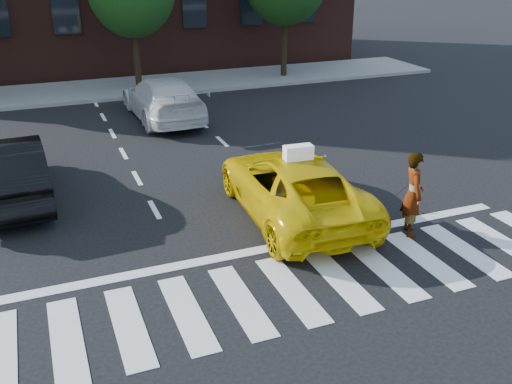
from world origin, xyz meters
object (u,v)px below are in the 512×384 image
at_px(taxi, 293,186).
at_px(white_suv, 163,98).
at_px(woman, 413,194).
at_px(black_sedan, 8,169).
at_px(dog, 358,235).

xyz_separation_m(taxi, white_suv, (-0.93, 9.21, 0.05)).
bearing_deg(white_suv, taxi, 94.06).
distance_m(taxi, woman, 2.71).
relative_size(white_suv, woman, 2.82).
relative_size(black_sedan, woman, 2.54).
distance_m(white_suv, dog, 11.18).
distance_m(black_sedan, woman, 9.71).
height_order(taxi, woman, woman).
bearing_deg(dog, black_sedan, 140.02).
bearing_deg(woman, black_sedan, 77.96).
bearing_deg(black_sedan, woman, 143.79).
bearing_deg(woman, dog, 111.03).
relative_size(taxi, woman, 2.77).
distance_m(woman, dog, 1.50).
distance_m(white_suv, woman, 11.43).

